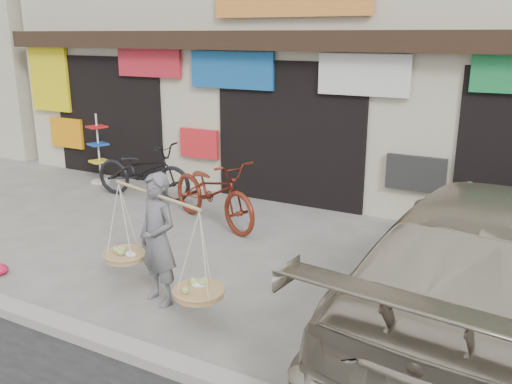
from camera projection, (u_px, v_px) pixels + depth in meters
The scene contains 8 objects.
ground at pixel (182, 268), 7.60m from camera, with size 70.00×70.00×0.00m, color gray.
kerb at pixel (72, 330), 5.90m from camera, with size 70.00×0.25×0.12m, color gray.
shophouse_block at pixel (347, 21), 12.04m from camera, with size 14.00×6.32×7.00m.
street_vendor at pixel (158, 244), 6.45m from camera, with size 2.00×0.98×1.63m.
bike_0 at pixel (143, 171), 10.71m from camera, with size 0.75×2.15×1.13m, color black.
bike_2 at pixel (213, 191), 9.22m from camera, with size 0.78×2.23×1.17m, color #611F10.
suv at pixel (504, 266), 5.63m from camera, with size 3.01×6.05×1.69m.
display_rack at pixel (99, 155), 11.84m from camera, with size 0.46×0.46×1.53m.
Camera 1 is at (4.26, -5.64, 3.16)m, focal length 38.00 mm.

